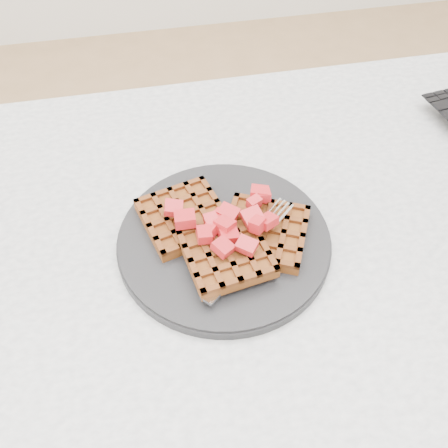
% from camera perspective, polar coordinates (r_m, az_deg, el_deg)
% --- Properties ---
extents(ground, '(4.00, 4.00, 0.00)m').
position_cam_1_polar(ground, '(1.32, 6.81, -23.00)').
color(ground, tan).
rests_on(ground, ground).
extents(table, '(1.20, 0.80, 0.75)m').
position_cam_1_polar(table, '(0.75, 11.27, -8.05)').
color(table, silver).
rests_on(table, ground).
extents(plate, '(0.27, 0.27, 0.02)m').
position_cam_1_polar(plate, '(0.63, 0.00, -1.87)').
color(plate, black).
rests_on(plate, table).
extents(waffles, '(0.22, 0.19, 0.03)m').
position_cam_1_polar(waffles, '(0.62, 0.09, -1.03)').
color(waffles, brown).
rests_on(waffles, plate).
extents(strawberry_pile, '(0.15, 0.15, 0.02)m').
position_cam_1_polar(strawberry_pile, '(0.60, 0.00, 0.87)').
color(strawberry_pile, '#A00B14').
rests_on(strawberry_pile, waffles).
extents(fork, '(0.15, 0.14, 0.02)m').
position_cam_1_polar(fork, '(0.61, 3.46, -2.78)').
color(fork, silver).
rests_on(fork, plate).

